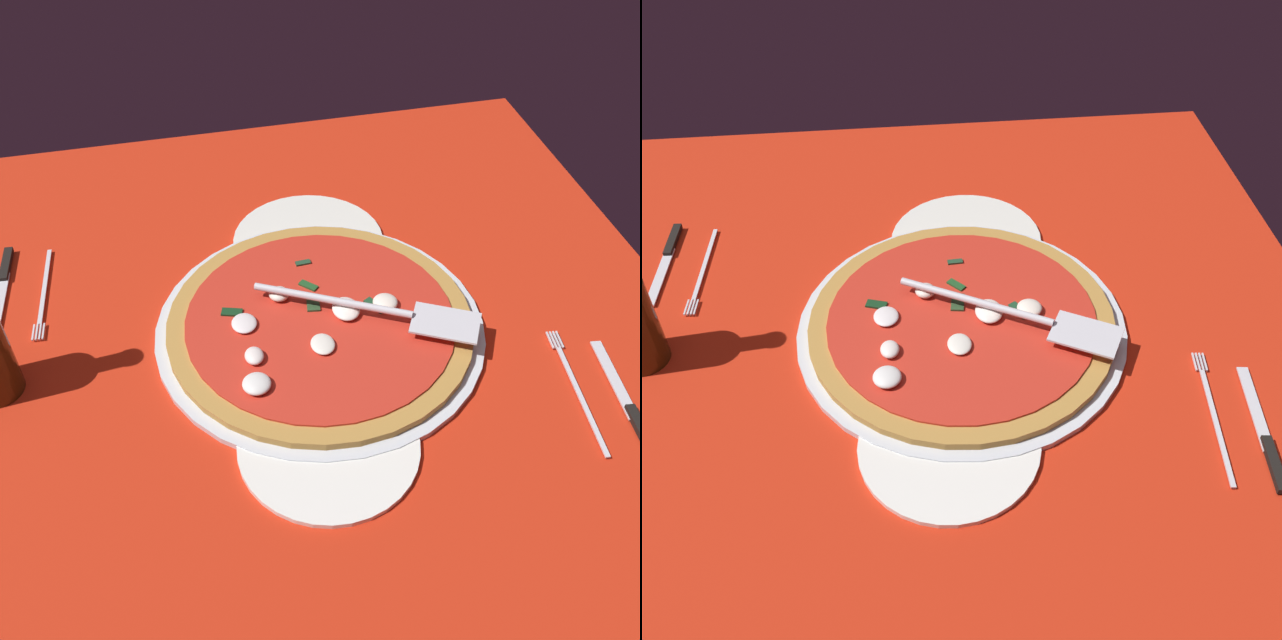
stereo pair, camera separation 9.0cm
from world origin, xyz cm
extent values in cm
cube|color=red|center=(0.00, 0.00, -0.40)|extent=(111.40, 111.40, 0.80)
cube|color=white|center=(-52.61, -34.04, 0.05)|extent=(6.19, 6.19, 0.10)
cube|color=silver|center=(-52.61, -21.66, 0.05)|extent=(6.19, 6.19, 0.10)
cube|color=white|center=(-52.61, -9.28, 0.05)|extent=(6.19, 6.19, 0.10)
cube|color=silver|center=(-52.61, 3.09, 0.05)|extent=(6.19, 6.19, 0.10)
cube|color=silver|center=(-52.61, 15.47, 0.05)|extent=(6.19, 6.19, 0.10)
cube|color=silver|center=(-52.61, 27.85, 0.05)|extent=(6.19, 6.19, 0.10)
cube|color=white|center=(-52.61, 40.23, 0.05)|extent=(6.19, 6.19, 0.10)
cube|color=white|center=(-52.61, 52.61, 0.05)|extent=(6.19, 6.19, 0.10)
cube|color=white|center=(-46.42, -27.85, 0.05)|extent=(6.19, 6.19, 0.10)
cube|color=white|center=(-46.42, -15.47, 0.05)|extent=(6.19, 6.19, 0.10)
cube|color=silver|center=(-46.42, -3.09, 0.05)|extent=(6.19, 6.19, 0.10)
cube|color=silver|center=(-46.42, 9.28, 0.05)|extent=(6.19, 6.19, 0.10)
cube|color=silver|center=(-46.42, 21.66, 0.05)|extent=(6.19, 6.19, 0.10)
cube|color=silver|center=(-46.42, 34.04, 0.05)|extent=(6.19, 6.19, 0.10)
cube|color=white|center=(-46.42, 46.42, 0.05)|extent=(6.19, 6.19, 0.10)
cube|color=white|center=(-40.23, -34.04, 0.05)|extent=(6.19, 6.19, 0.10)
cube|color=silver|center=(-40.23, -21.66, 0.05)|extent=(6.19, 6.19, 0.10)
cube|color=silver|center=(-40.23, -9.28, 0.05)|extent=(6.19, 6.19, 0.10)
cube|color=silver|center=(-40.23, 3.09, 0.05)|extent=(6.19, 6.19, 0.10)
cube|color=white|center=(-40.23, 15.47, 0.05)|extent=(6.19, 6.19, 0.10)
cube|color=white|center=(-40.23, 27.85, 0.05)|extent=(6.19, 6.19, 0.10)
cube|color=white|center=(-40.23, 40.23, 0.05)|extent=(6.19, 6.19, 0.10)
cube|color=white|center=(-40.23, 52.61, 0.05)|extent=(6.19, 6.19, 0.10)
cube|color=white|center=(-34.04, -27.85, 0.05)|extent=(6.19, 6.19, 0.10)
cube|color=white|center=(-34.04, -15.47, 0.05)|extent=(6.19, 6.19, 0.10)
cube|color=silver|center=(-34.04, -3.09, 0.05)|extent=(6.19, 6.19, 0.10)
cube|color=silver|center=(-34.04, 9.28, 0.05)|extent=(6.19, 6.19, 0.10)
cube|color=white|center=(-34.04, 21.66, 0.05)|extent=(6.19, 6.19, 0.10)
cube|color=silver|center=(-34.04, 34.04, 0.05)|extent=(6.19, 6.19, 0.10)
cube|color=white|center=(-34.04, 46.42, 0.05)|extent=(6.19, 6.19, 0.10)
cube|color=white|center=(-27.85, -34.04, 0.05)|extent=(6.19, 6.19, 0.10)
cube|color=silver|center=(-27.85, -21.66, 0.05)|extent=(6.19, 6.19, 0.10)
cube|color=silver|center=(-27.85, -9.28, 0.05)|extent=(6.19, 6.19, 0.10)
cube|color=white|center=(-27.85, 3.09, 0.05)|extent=(6.19, 6.19, 0.10)
cube|color=white|center=(-27.85, 15.47, 0.05)|extent=(6.19, 6.19, 0.10)
cube|color=silver|center=(-27.85, 27.85, 0.05)|extent=(6.19, 6.19, 0.10)
cube|color=silver|center=(-27.85, 40.23, 0.05)|extent=(6.19, 6.19, 0.10)
cube|color=white|center=(-27.85, 52.61, 0.05)|extent=(6.19, 6.19, 0.10)
cube|color=silver|center=(-21.66, -27.85, 0.05)|extent=(6.19, 6.19, 0.10)
cube|color=white|center=(-21.66, -15.47, 0.05)|extent=(6.19, 6.19, 0.10)
cube|color=white|center=(-21.66, -3.09, 0.05)|extent=(6.19, 6.19, 0.10)
cube|color=white|center=(-21.66, 9.28, 0.05)|extent=(6.19, 6.19, 0.10)
cube|color=silver|center=(-21.66, 21.66, 0.05)|extent=(6.19, 6.19, 0.10)
cube|color=silver|center=(-21.66, 34.04, 0.05)|extent=(6.19, 6.19, 0.10)
cube|color=white|center=(-21.66, 46.42, 0.05)|extent=(6.19, 6.19, 0.10)
cube|color=silver|center=(-15.47, -34.04, 0.05)|extent=(6.19, 6.19, 0.10)
cube|color=white|center=(-15.47, -21.66, 0.05)|extent=(6.19, 6.19, 0.10)
cube|color=white|center=(-15.47, -9.28, 0.05)|extent=(6.19, 6.19, 0.10)
cube|color=white|center=(-15.47, 3.09, 0.05)|extent=(6.19, 6.19, 0.10)
cube|color=silver|center=(-15.47, 15.47, 0.05)|extent=(6.19, 6.19, 0.10)
cube|color=white|center=(-15.47, 27.85, 0.05)|extent=(6.19, 6.19, 0.10)
cube|color=white|center=(-15.47, 40.23, 0.05)|extent=(6.19, 6.19, 0.10)
cube|color=silver|center=(-15.47, 52.61, 0.05)|extent=(6.19, 6.19, 0.10)
cube|color=silver|center=(-9.28, -27.85, 0.05)|extent=(6.19, 6.19, 0.10)
cube|color=white|center=(-9.28, -15.47, 0.05)|extent=(6.19, 6.19, 0.10)
cube|color=white|center=(-9.28, -3.09, 0.05)|extent=(6.19, 6.19, 0.10)
cube|color=white|center=(-9.28, 9.28, 0.05)|extent=(6.19, 6.19, 0.10)
cube|color=white|center=(-9.28, 21.66, 0.05)|extent=(6.19, 6.19, 0.10)
cube|color=silver|center=(-9.28, 34.04, 0.05)|extent=(6.19, 6.19, 0.10)
cube|color=white|center=(-9.28, 46.42, 0.05)|extent=(6.19, 6.19, 0.10)
cube|color=white|center=(-3.09, -34.04, 0.05)|extent=(6.19, 6.19, 0.10)
cube|color=silver|center=(-3.09, -21.66, 0.05)|extent=(6.19, 6.19, 0.10)
cube|color=white|center=(-3.09, -9.28, 0.05)|extent=(6.19, 6.19, 0.10)
cube|color=white|center=(-3.09, 3.09, 0.05)|extent=(6.19, 6.19, 0.10)
cube|color=silver|center=(-3.09, 15.47, 0.05)|extent=(6.19, 6.19, 0.10)
cube|color=silver|center=(-3.09, 27.85, 0.05)|extent=(6.19, 6.19, 0.10)
cube|color=silver|center=(-3.09, 40.23, 0.05)|extent=(6.19, 6.19, 0.10)
cube|color=silver|center=(-3.09, 52.61, 0.05)|extent=(6.19, 6.19, 0.10)
cube|color=white|center=(3.09, -27.85, 0.05)|extent=(6.19, 6.19, 0.10)
cube|color=white|center=(3.09, -15.47, 0.05)|extent=(6.19, 6.19, 0.10)
cube|color=white|center=(3.09, -3.09, 0.05)|extent=(6.19, 6.19, 0.10)
cube|color=white|center=(3.09, 9.28, 0.05)|extent=(6.19, 6.19, 0.10)
cube|color=white|center=(3.09, 21.66, 0.05)|extent=(6.19, 6.19, 0.10)
cube|color=silver|center=(3.09, 34.04, 0.05)|extent=(6.19, 6.19, 0.10)
cube|color=silver|center=(3.09, 46.42, 0.05)|extent=(6.19, 6.19, 0.10)
cube|color=silver|center=(9.28, -34.04, 0.05)|extent=(6.19, 6.19, 0.10)
cube|color=silver|center=(9.28, -21.66, 0.05)|extent=(6.19, 6.19, 0.10)
cube|color=silver|center=(9.28, -9.28, 0.05)|extent=(6.19, 6.19, 0.10)
cube|color=silver|center=(9.28, 3.09, 0.05)|extent=(6.19, 6.19, 0.10)
cube|color=white|center=(9.28, 15.47, 0.05)|extent=(6.19, 6.19, 0.10)
cube|color=white|center=(9.28, 27.85, 0.05)|extent=(6.19, 6.19, 0.10)
cube|color=silver|center=(9.28, 40.23, 0.05)|extent=(6.19, 6.19, 0.10)
cube|color=white|center=(15.47, -27.85, 0.05)|extent=(6.19, 6.19, 0.10)
cube|color=silver|center=(15.47, -15.47, 0.05)|extent=(6.19, 6.19, 0.10)
cube|color=white|center=(15.47, -3.09, 0.05)|extent=(6.19, 6.19, 0.10)
cube|color=white|center=(15.47, 9.28, 0.05)|extent=(6.19, 6.19, 0.10)
cube|color=silver|center=(15.47, 21.66, 0.05)|extent=(6.19, 6.19, 0.10)
cube|color=silver|center=(15.47, 34.04, 0.05)|extent=(6.19, 6.19, 0.10)
cube|color=white|center=(21.66, -34.04, 0.05)|extent=(6.19, 6.19, 0.10)
cube|color=white|center=(21.66, -21.66, 0.05)|extent=(6.19, 6.19, 0.10)
cube|color=silver|center=(21.66, -9.28, 0.05)|extent=(6.19, 6.19, 0.10)
cube|color=silver|center=(21.66, 3.09, 0.05)|extent=(6.19, 6.19, 0.10)
cube|color=silver|center=(21.66, 15.47, 0.05)|extent=(6.19, 6.19, 0.10)
cube|color=silver|center=(21.66, 27.85, 0.05)|extent=(6.19, 6.19, 0.10)
cube|color=white|center=(27.85, -27.85, 0.05)|extent=(6.19, 6.19, 0.10)
cube|color=silver|center=(27.85, -15.47, 0.05)|extent=(6.19, 6.19, 0.10)
cube|color=silver|center=(27.85, -3.09, 0.05)|extent=(6.19, 6.19, 0.10)
cube|color=silver|center=(27.85, 9.28, 0.05)|extent=(6.19, 6.19, 0.10)
cube|color=white|center=(27.85, 21.66, 0.05)|extent=(6.19, 6.19, 0.10)
cube|color=white|center=(27.85, 34.04, 0.05)|extent=(6.19, 6.19, 0.10)
cube|color=silver|center=(34.04, -21.66, 0.05)|extent=(6.19, 6.19, 0.10)
cube|color=silver|center=(34.04, -9.28, 0.05)|extent=(6.19, 6.19, 0.10)
cube|color=white|center=(34.04, 3.09, 0.05)|extent=(6.19, 6.19, 0.10)
cube|color=silver|center=(34.04, 15.47, 0.05)|extent=(6.19, 6.19, 0.10)
cube|color=white|center=(34.04, 27.85, 0.05)|extent=(6.19, 6.19, 0.10)
cube|color=silver|center=(40.23, 9.28, 0.05)|extent=(6.19, 6.19, 0.10)
cube|color=silver|center=(40.23, 21.66, 0.05)|extent=(6.19, 6.19, 0.10)
cylinder|color=silver|center=(-1.04, 5.34, 0.69)|extent=(44.06, 44.06, 1.17)
cylinder|color=white|center=(-20.03, 7.93, 0.60)|extent=(22.90, 22.90, 1.00)
cylinder|color=white|center=(17.95, 1.91, 0.60)|extent=(21.35, 21.35, 1.00)
cylinder|color=#B5843B|center=(-1.04, 5.34, 1.81)|extent=(40.90, 40.90, 1.08)
cylinder|color=red|center=(-1.04, 5.34, 2.50)|extent=(35.96, 35.96, 0.30)
ellipsoid|color=white|center=(-1.35, 14.44, 3.32)|extent=(3.39, 3.38, 1.33)
ellipsoid|color=white|center=(8.99, -4.87, 3.31)|extent=(3.63, 3.54, 1.32)
ellipsoid|color=white|center=(-1.34, 8.97, 3.28)|extent=(4.55, 3.68, 1.25)
ellipsoid|color=white|center=(4.14, 4.49, 3.09)|extent=(3.77, 3.10, 0.87)
ellipsoid|color=white|center=(-6.20, 0.80, 3.35)|extent=(2.83, 2.76, 1.40)
ellipsoid|color=white|center=(4.33, -4.39, 3.27)|extent=(3.01, 2.42, 1.24)
ellipsoid|color=white|center=(-1.91, -4.69, 3.09)|extent=(3.80, 3.33, 0.87)
cube|color=#22442B|center=(-12.56, 5.52, 2.80)|extent=(1.00, 2.21, 0.30)
cube|color=#2A4A29|center=(-3.99, 5.06, 2.80)|extent=(3.48, 2.22, 0.30)
cube|color=#1C4428|center=(-1.59, 13.12, 2.80)|extent=(3.46, 2.69, 0.30)
cube|color=#1E4F23|center=(-7.57, 5.20, 2.80)|extent=(2.69, 2.64, 0.30)
cube|color=#14391C|center=(-4.66, -5.94, 2.80)|extent=(2.16, 3.08, 0.30)
cube|color=silver|center=(5.10, 20.58, 4.20)|extent=(9.20, 10.39, 0.30)
cylinder|color=silver|center=(-2.06, 7.24, 4.55)|extent=(11.09, 19.48, 1.00)
cube|color=white|center=(-18.56, -34.04, 0.40)|extent=(17.02, 14.10, 0.60)
cube|color=silver|center=(-18.39, -31.08, 0.83)|extent=(16.11, 1.53, 0.25)
cube|color=silver|center=(-8.89, -32.29, 0.83)|extent=(3.01, 0.39, 0.25)
cube|color=silver|center=(-8.87, -31.85, 0.83)|extent=(3.01, 0.39, 0.25)
cube|color=silver|center=(-8.84, -31.41, 0.83)|extent=(3.01, 0.39, 0.25)
cube|color=silver|center=(-8.82, -30.97, 0.83)|extent=(3.01, 0.39, 0.25)
cube|color=black|center=(-24.14, -36.68, 1.10)|extent=(7.28, 1.62, 0.80)
cube|color=silver|center=(18.73, 36.42, 0.40)|extent=(18.03, 13.66, 0.60)
cube|color=silver|center=(18.39, 33.83, 0.83)|extent=(17.30, 2.86, 0.25)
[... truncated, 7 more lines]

